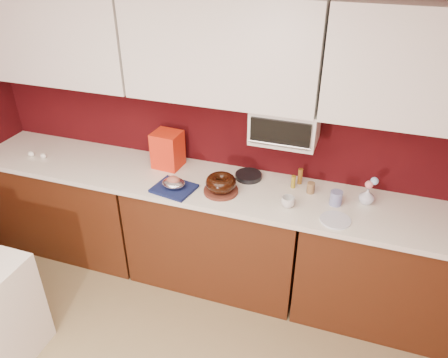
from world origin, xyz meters
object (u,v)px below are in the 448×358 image
pandoro_box (168,150)px  blue_jar (336,198)px  coffee_mug (288,201)px  toaster_oven (285,124)px  flower_vase (367,195)px  foil_ham_nest (174,183)px  bundt_cake (221,183)px

pandoro_box → blue_jar: size_ratio=2.85×
coffee_mug → toaster_oven: bearing=111.5°
toaster_oven → coffee_mug: bearing=-68.5°
pandoro_box → toaster_oven: bearing=5.5°
coffee_mug → flower_vase: 0.54m
blue_jar → flower_vase: 0.21m
blue_jar → coffee_mug: bearing=-156.2°
pandoro_box → coffee_mug: size_ratio=3.19×
foil_ham_nest → blue_jar: blue_jar is taller
flower_vase → toaster_oven: bearing=174.0°
bundt_cake → foil_ham_nest: 0.34m
bundt_cake → pandoro_box: (-0.52, 0.23, 0.06)m
toaster_oven → foil_ham_nest: size_ratio=2.68×
pandoro_box → bundt_cake: bearing=-20.2°
toaster_oven → pandoro_box: (-0.90, -0.02, -0.33)m
foil_ham_nest → coffee_mug: coffee_mug is taller
coffee_mug → blue_jar: size_ratio=0.90×
bundt_cake → pandoro_box: pandoro_box is taller
foil_ham_nest → flower_vase: (1.32, 0.27, 0.01)m
foil_ham_nest → bundt_cake: bearing=13.2°
toaster_oven → bundt_cake: (-0.38, -0.26, -0.39)m
bundt_cake → flower_vase: size_ratio=1.73×
foil_ham_nest → pandoro_box: bearing=121.0°
toaster_oven → flower_vase: 0.74m
toaster_oven → pandoro_box: toaster_oven is taller
blue_jar → flower_vase: flower_vase is taller
foil_ham_nest → flower_vase: bearing=11.6°
toaster_oven → bundt_cake: 0.60m
foil_ham_nest → pandoro_box: pandoro_box is taller
bundt_cake → coffee_mug: bearing=-2.8°
toaster_oven → foil_ham_nest: toaster_oven is taller
pandoro_box → blue_jar: 1.32m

